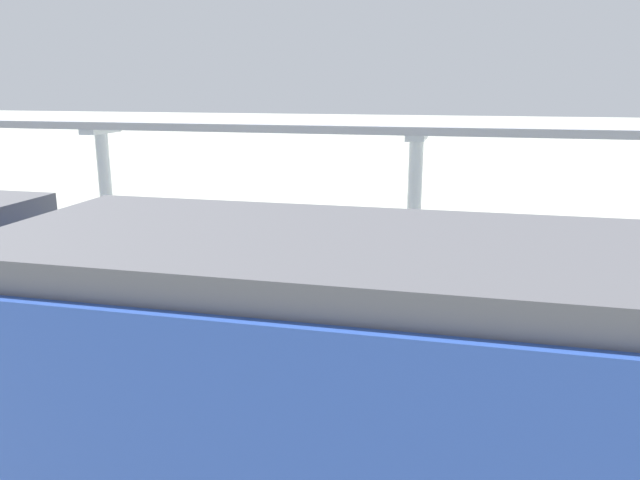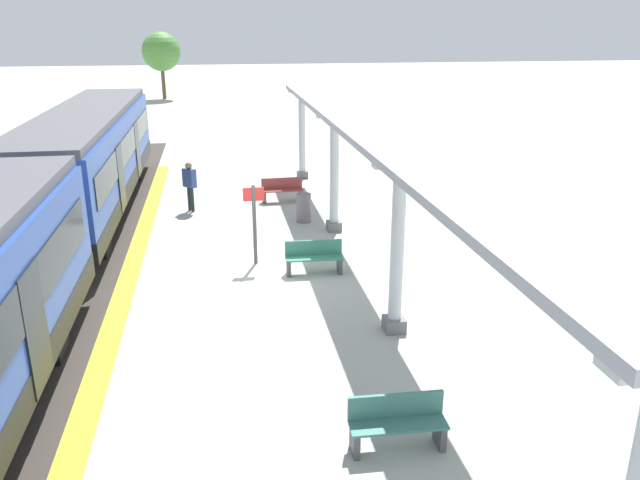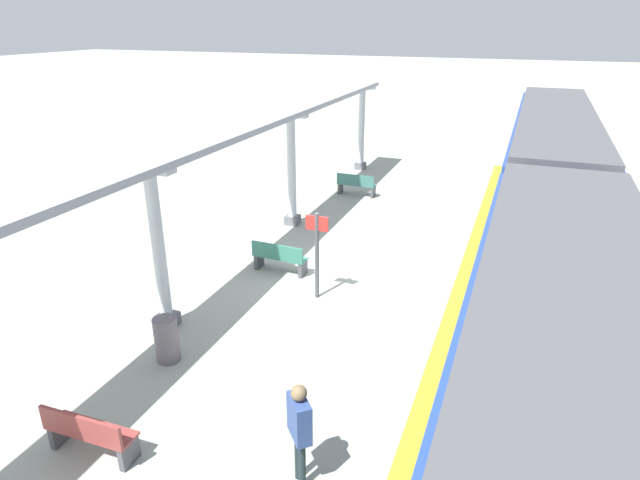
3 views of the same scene
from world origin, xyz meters
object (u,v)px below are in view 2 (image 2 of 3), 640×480
train_far_carriage (90,159)px  canopy_pillar_third (334,173)px  bench_mid_platform (397,422)px  passenger_waiting_near_edge (190,181)px  trash_bin (304,208)px  canopy_pillar_second (397,249)px  canopy_pillar_fourth (302,134)px  bench_far_end (314,257)px  bench_near_end (282,190)px  platform_info_sign (254,217)px

train_far_carriage → canopy_pillar_third: size_ratio=3.94×
bench_mid_platform → passenger_waiting_near_edge: (-3.48, 13.69, 0.64)m
trash_bin → passenger_waiting_near_edge: size_ratio=0.55×
canopy_pillar_second → canopy_pillar_fourth: size_ratio=1.00×
train_far_carriage → trash_bin: size_ratio=15.23×
bench_mid_platform → bench_far_end: 7.31m
trash_bin → bench_near_end: bearing=99.3°
bench_near_end → bench_mid_platform: bearing=-89.2°
canopy_pillar_fourth → bench_near_end: (-1.23, -3.55, -1.42)m
passenger_waiting_near_edge → canopy_pillar_second: bearing=-65.6°
bench_near_end → passenger_waiting_near_edge: bearing=-167.8°
canopy_pillar_fourth → train_far_carriage: bearing=-154.8°
platform_info_sign → canopy_pillar_third: bearing=43.1°
canopy_pillar_second → bench_far_end: canopy_pillar_second is taller
canopy_pillar_second → canopy_pillar_third: 6.94m
bench_near_end → bench_mid_platform: same height
canopy_pillar_third → bench_near_end: 4.14m
canopy_pillar_fourth → bench_mid_platform: 18.03m
train_far_carriage → canopy_pillar_second: bearing=-53.4°
bench_mid_platform → canopy_pillar_second: bearing=74.7°
train_far_carriage → canopy_pillar_fourth: 8.63m
bench_far_end → passenger_waiting_near_edge: passenger_waiting_near_edge is taller
train_far_carriage → passenger_waiting_near_edge: size_ratio=8.38×
train_far_carriage → canopy_pillar_second: canopy_pillar_second is taller
bench_near_end → platform_info_sign: platform_info_sign is taller
canopy_pillar_second → canopy_pillar_third: bearing=90.0°
train_far_carriage → bench_mid_platform: 15.86m
canopy_pillar_third → bench_mid_platform: canopy_pillar_third is taller
bench_near_end → platform_info_sign: size_ratio=0.69×
trash_bin → passenger_waiting_near_edge: (-3.70, 1.90, 0.61)m
trash_bin → platform_info_sign: size_ratio=0.43×
trash_bin → canopy_pillar_third: bearing=-53.3°
canopy_pillar_second → canopy_pillar_fourth: (0.00, 14.18, 0.00)m
canopy_pillar_third → canopy_pillar_fourth: same height
canopy_pillar_fourth → bench_near_end: 4.02m
canopy_pillar_third → bench_near_end: (-1.23, 3.69, -1.42)m
bench_near_end → trash_bin: bearing=-80.7°
canopy_pillar_fourth → trash_bin: size_ratio=3.87×
canopy_pillar_second → bench_mid_platform: 4.15m
trash_bin → platform_info_sign: 4.09m
bench_near_end → passenger_waiting_near_edge: size_ratio=0.87×
train_far_carriage → bench_near_end: size_ratio=9.60×
bench_near_end → trash_bin: size_ratio=1.59×
bench_far_end → trash_bin: size_ratio=1.60×
platform_info_sign → canopy_pillar_fourth: bearing=74.8°
train_far_carriage → bench_mid_platform: bearing=-64.6°
canopy_pillar_third → bench_far_end: bearing=-109.0°
bench_near_end → bench_mid_platform: (0.21, -14.40, 0.00)m
train_far_carriage → bench_near_end: bearing=1.1°
canopy_pillar_third → platform_info_sign: (-2.64, -2.47, -0.54)m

